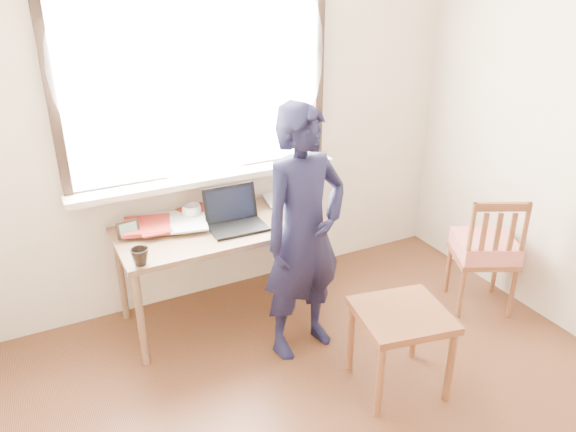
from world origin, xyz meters
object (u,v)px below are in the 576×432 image
laptop (235,217)px  person (304,235)px  mug_white (192,212)px  desk (216,237)px  side_chair (485,249)px  mug_dark (140,257)px  work_chair (401,323)px

laptop → person: 0.56m
mug_white → person: size_ratio=0.08×
person → mug_white: bearing=112.4°
desk → laptop: size_ratio=3.51×
laptop → side_chair: size_ratio=0.42×
mug_dark → work_chair: bearing=-35.0°
desk → person: person is taller
mug_white → side_chair: side_chair is taller
mug_dark → work_chair: size_ratio=0.19×
work_chair → side_chair: 1.09m
work_chair → desk: bearing=121.0°
work_chair → person: person is taller
side_chair → work_chair: bearing=-158.5°
work_chair → person: (-0.31, 0.58, 0.37)m
laptop → mug_dark: size_ratio=3.41×
laptop → mug_white: 0.31m
laptop → work_chair: size_ratio=0.64×
work_chair → side_chair: size_ratio=0.65×
side_chair → person: person is taller
desk → mug_white: bearing=116.2°
mug_white → mug_dark: 0.64m
work_chair → mug_white: bearing=120.3°
laptop → person: bearing=-64.7°
side_chair → mug_dark: bearing=168.6°
side_chair → mug_white: bearing=153.1°
mug_dark → side_chair: side_chair is taller
desk → person: (0.36, -0.53, 0.18)m
mug_white → person: person is taller
desk → mug_dark: mug_dark is taller
desk → person: bearing=-55.9°
laptop → person: size_ratio=0.23×
person → work_chair: bearing=-71.6°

